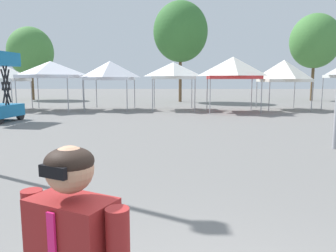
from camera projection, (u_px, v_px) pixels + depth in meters
canopy_tent_behind_left at (0, 72)px, 22.02m from camera, size 3.07×3.07×3.20m
canopy_tent_behind_center at (51, 70)px, 21.74m from camera, size 3.51×3.51×3.30m
canopy_tent_left_of_center at (110, 71)px, 22.18m from camera, size 3.14×3.14×3.33m
canopy_tent_far_right at (173, 71)px, 22.21m from camera, size 2.94×2.94×3.25m
canopy_tent_center at (233, 68)px, 20.66m from camera, size 3.34×3.34×3.51m
canopy_tent_far_left at (284, 71)px, 22.26m from camera, size 3.07×3.07×3.41m
tree_behind_tents_center at (31, 52)px, 32.79m from camera, size 4.50×4.50×7.31m
tree_behind_tents_left at (180, 32)px, 29.70m from camera, size 4.97×4.97×9.13m
tree_behind_tents_right at (315, 41)px, 31.43m from camera, size 4.72×4.72×8.35m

